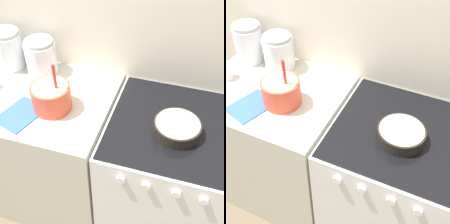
# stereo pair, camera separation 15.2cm
# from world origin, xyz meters

# --- Properties ---
(wall_back) EXTENTS (4.60, 0.05, 2.40)m
(wall_back) POSITION_xyz_m (0.00, 0.68, 1.20)
(wall_back) COLOR beige
(wall_back) RESTS_ON ground_plane
(countertop_cabinet) EXTENTS (0.80, 0.65, 0.89)m
(countertop_cabinet) POSITION_xyz_m (-0.40, 0.33, 0.44)
(countertop_cabinet) COLOR beige
(countertop_cabinet) RESTS_ON ground_plane
(stove) EXTENTS (0.66, 0.67, 0.89)m
(stove) POSITION_xyz_m (0.35, 0.33, 0.44)
(stove) COLOR silver
(stove) RESTS_ON ground_plane
(mixing_bowl) EXTENTS (0.20, 0.20, 0.27)m
(mixing_bowl) POSITION_xyz_m (-0.28, 0.27, 0.97)
(mixing_bowl) COLOR #D84C33
(mixing_bowl) RESTS_ON countertop_cabinet
(baking_pan) EXTENTS (0.22, 0.22, 0.06)m
(baking_pan) POSITION_xyz_m (0.36, 0.27, 0.92)
(baking_pan) COLOR black
(baking_pan) RESTS_ON stove
(storage_jar_left) EXTENTS (0.17, 0.17, 0.23)m
(storage_jar_left) POSITION_xyz_m (-0.68, 0.54, 0.99)
(storage_jar_left) COLOR silver
(storage_jar_left) RESTS_ON countertop_cabinet
(storage_jar_middle) EXTENTS (0.18, 0.18, 0.21)m
(storage_jar_middle) POSITION_xyz_m (-0.47, 0.54, 0.98)
(storage_jar_middle) COLOR silver
(storage_jar_middle) RESTS_ON countertop_cabinet
(recipe_page) EXTENTS (0.23, 0.27, 0.01)m
(recipe_page) POSITION_xyz_m (-0.42, 0.17, 0.89)
(recipe_page) COLOR #3359B2
(recipe_page) RESTS_ON countertop_cabinet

